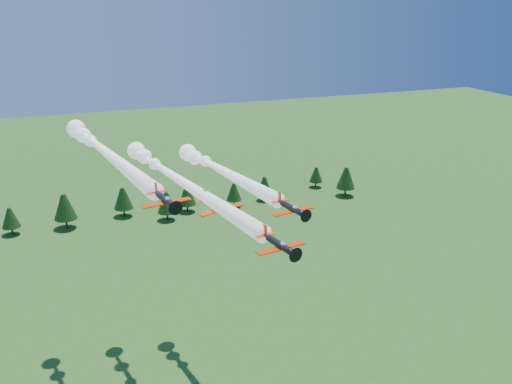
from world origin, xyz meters
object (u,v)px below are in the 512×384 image
object	(u,v)px
plane_right	(219,169)
plane_left	(103,150)
plane_lead	(177,179)
plane_slot	(219,207)

from	to	relation	value
plane_right	plane_left	bearing A→B (deg)	170.23
plane_lead	plane_slot	bearing A→B (deg)	-88.08
plane_left	plane_right	xyz separation A→B (m)	(21.42, 0.11, -5.81)
plane_left	plane_slot	distance (m)	25.80
plane_lead	plane_left	bearing A→B (deg)	146.17
plane_left	plane_slot	xyz separation A→B (m)	(15.21, -20.05, -5.71)
plane_left	plane_slot	world-z (taller)	plane_left
plane_slot	plane_right	bearing A→B (deg)	54.33
plane_right	plane_lead	bearing A→B (deg)	-161.05
plane_left	plane_right	distance (m)	22.20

